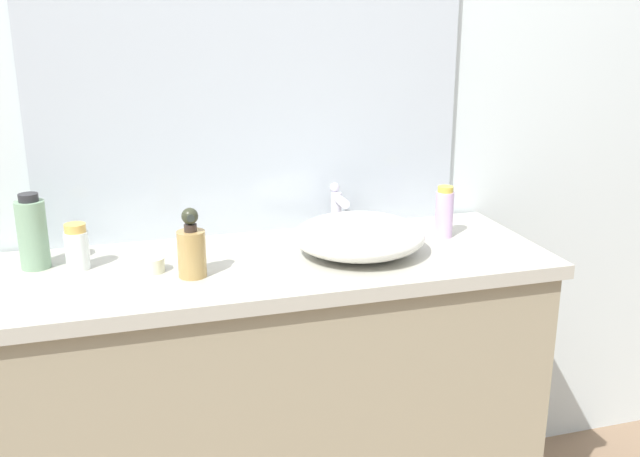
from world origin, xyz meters
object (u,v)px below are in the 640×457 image
object	(u,v)px
perfume_bottle	(33,233)
spray_can	(444,212)
lotion_bottle	(77,247)
candle_jar	(152,265)
soap_dispenser	(192,249)
sink_basin	(359,236)

from	to	relation	value
perfume_bottle	spray_can	bearing A→B (deg)	-2.91
lotion_bottle	perfume_bottle	size ratio (longest dim) A/B	0.61
spray_can	candle_jar	world-z (taller)	spray_can
soap_dispenser	lotion_bottle	xyz separation A→B (m)	(-0.27, 0.14, -0.01)
spray_can	sink_basin	bearing A→B (deg)	-165.38
soap_dispenser	candle_jar	size ratio (longest dim) A/B	2.75
lotion_bottle	perfume_bottle	distance (m)	0.12
perfume_bottle	candle_jar	xyz separation A→B (m)	(0.28, -0.11, -0.07)
spray_can	lotion_bottle	bearing A→B (deg)	178.97
spray_can	soap_dispenser	bearing A→B (deg)	-170.77
lotion_bottle	perfume_bottle	bearing A→B (deg)	159.78
lotion_bottle	spray_can	world-z (taller)	spray_can
sink_basin	lotion_bottle	distance (m)	0.72
spray_can	candle_jar	distance (m)	0.83
perfume_bottle	spray_can	size ratio (longest dim) A/B	1.30
candle_jar	perfume_bottle	bearing A→B (deg)	157.92
sink_basin	perfume_bottle	world-z (taller)	perfume_bottle
sink_basin	spray_can	distance (m)	0.29
sink_basin	candle_jar	xyz separation A→B (m)	(-0.54, 0.02, -0.03)
soap_dispenser	lotion_bottle	size ratio (longest dim) A/B	1.48
perfume_bottle	spray_can	world-z (taller)	perfume_bottle
candle_jar	sink_basin	bearing A→B (deg)	-1.70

